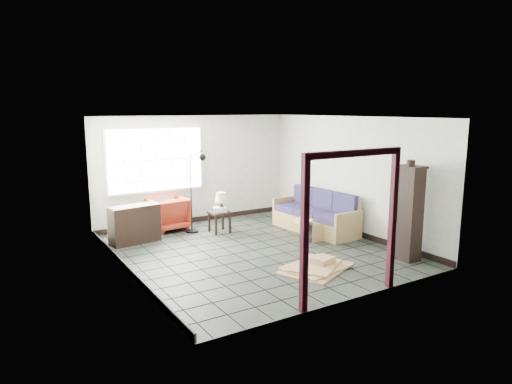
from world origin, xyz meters
TOP-DOWN VIEW (x-y plane):
  - ground at (0.00, 0.00)m, footprint 5.50×5.50m
  - room_shell at (0.00, 0.03)m, footprint 5.02×5.52m
  - window_panel at (-1.00, 2.70)m, footprint 2.32×0.08m
  - doorway_trim at (0.00, -2.70)m, footprint 1.80×0.08m
  - futon_sofa at (1.99, 0.49)m, footprint 0.95×2.17m
  - armchair at (-0.87, 2.40)m, footprint 0.87×0.82m
  - side_table at (0.04, 1.56)m, footprint 0.44×0.44m
  - table_lamp at (0.08, 1.55)m, footprint 0.35×0.35m
  - projector at (0.03, 1.53)m, footprint 0.36×0.33m
  - floor_lamp at (-0.40, 1.80)m, footprint 0.49×0.50m
  - console_shelf at (-1.84, 1.76)m, footprint 1.06×0.54m
  - tall_shelf at (2.13, -1.94)m, footprint 0.37×0.48m
  - pot at (2.07, -1.98)m, footprint 0.17×0.17m
  - open_box at (1.57, -0.02)m, footprint 0.94×0.49m
  - cardboard_pile at (0.39, -1.47)m, footprint 1.52×1.33m

SIDE VIEW (x-z plane):
  - ground at x=0.00m, z-range 0.00..0.00m
  - cardboard_pile at x=0.39m, z-range -0.04..0.14m
  - open_box at x=1.57m, z-range -0.07..0.45m
  - futon_sofa at x=1.99m, z-range -0.13..0.81m
  - side_table at x=0.04m, z-range 0.16..0.64m
  - console_shelf at x=-1.84m, z-range 0.00..0.79m
  - armchair at x=-0.87m, z-range 0.00..0.82m
  - projector at x=0.03m, z-range 0.48..0.59m
  - table_lamp at x=0.08m, z-range 0.57..1.00m
  - tall_shelf at x=2.13m, z-range 0.02..1.77m
  - floor_lamp at x=-0.40m, z-range 0.06..1.93m
  - doorway_trim at x=0.00m, z-range 0.28..2.48m
  - window_panel at x=-1.00m, z-range 0.84..2.36m
  - room_shell at x=0.00m, z-range 0.37..2.98m
  - pot at x=2.07m, z-range 1.75..1.86m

